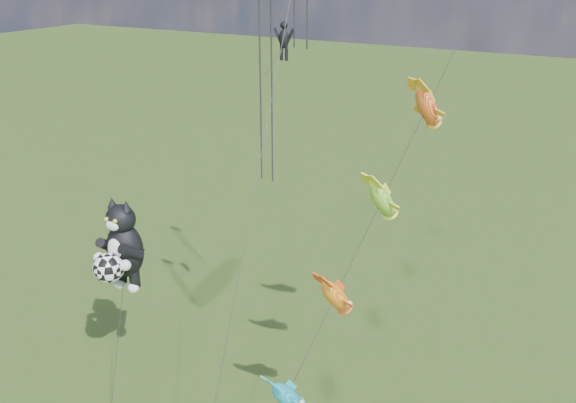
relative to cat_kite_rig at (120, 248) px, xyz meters
The scene contains 3 objects.
cat_kite_rig is the anchor object (origin of this frame).
fish_windsock_rig 13.63m from the cat_kite_rig, ahead, with size 4.83×15.29×19.99m.
parafoil_rig 14.58m from the cat_kite_rig, 18.48° to the left, with size 4.37×17.16×27.01m.
Camera 1 is at (26.82, -16.74, 23.38)m, focal length 40.00 mm.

